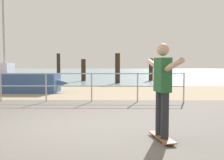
{
  "coord_description": "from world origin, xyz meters",
  "views": [
    {
      "loc": [
        1.1,
        -5.42,
        1.39
      ],
      "look_at": [
        0.95,
        2.0,
        0.9
      ],
      "focal_mm": 41.09,
      "sensor_mm": 36.0,
      "label": 1
    }
  ],
  "objects": [
    {
      "name": "groyne_post_1",
      "position": [
        -1.52,
        14.32,
        0.85
      ],
      "size": [
        0.35,
        0.35,
        1.7
      ],
      "primitive_type": "cylinder",
      "color": "#332319",
      "rests_on": "ground"
    },
    {
      "name": "railing_fence",
      "position": [
        -2.25,
        3.6,
        0.7
      ],
      "size": [
        11.45,
        0.05,
        1.05
      ],
      "color": "#9EA0A5",
      "rests_on": "ground"
    },
    {
      "name": "groyne_post_3",
      "position": [
        3.75,
        14.83,
        0.88
      ],
      "size": [
        0.32,
        0.32,
        1.76
      ],
      "primitive_type": "cylinder",
      "color": "#332319",
      "rests_on": "ground"
    },
    {
      "name": "groyne_post_2",
      "position": [
        1.12,
        12.16,
        1.03
      ],
      "size": [
        0.33,
        0.33,
        2.07
      ],
      "primitive_type": "cylinder",
      "color": "#332319",
      "rests_on": "ground"
    },
    {
      "name": "skateboard",
      "position": [
        1.9,
        -0.92,
        0.07
      ],
      "size": [
        0.38,
        0.82,
        0.08
      ],
      "color": "brown",
      "rests_on": "ground"
    },
    {
      "name": "sailboat",
      "position": [
        -3.76,
        6.56,
        0.52
      ],
      "size": [
        4.95,
        1.41,
        4.93
      ],
      "color": "#335184",
      "rests_on": "ground"
    },
    {
      "name": "beach_strip",
      "position": [
        0.0,
        7.0,
        0.0
      ],
      "size": [
        24.0,
        6.0,
        0.04
      ],
      "primitive_type": "cube",
      "color": "tan",
      "rests_on": "ground"
    },
    {
      "name": "ground_plane",
      "position": [
        0.0,
        -1.0,
        0.0
      ],
      "size": [
        24.0,
        10.0,
        0.04
      ],
      "primitive_type": "cube",
      "color": "#605B56",
      "rests_on": "ground"
    },
    {
      "name": "sea_surface",
      "position": [
        0.0,
        35.0,
        0.0
      ],
      "size": [
        72.0,
        50.0,
        0.04
      ],
      "primitive_type": "cube",
      "color": "#75939E",
      "rests_on": "ground"
    },
    {
      "name": "skateboarder",
      "position": [
        1.9,
        -0.92,
        1.02
      ],
      "size": [
        0.41,
        1.43,
        1.65
      ],
      "color": "#26262B",
      "rests_on": "skateboard"
    },
    {
      "name": "groyne_post_0",
      "position": [
        -4.15,
        17.36,
        1.13
      ],
      "size": [
        0.32,
        0.32,
        2.25
      ],
      "primitive_type": "cylinder",
      "color": "#332319",
      "rests_on": "ground"
    }
  ]
}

